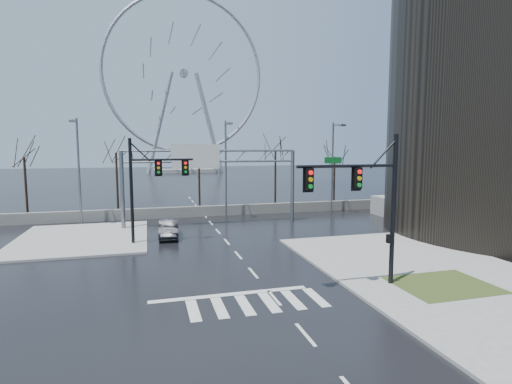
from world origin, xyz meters
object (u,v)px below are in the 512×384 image
object	(u,v)px
sign_gantry	(208,170)
ferris_wheel	(184,80)
signal_mast_near	(371,196)
car	(169,229)
signal_mast_far	(147,181)

from	to	relation	value
sign_gantry	ferris_wheel	world-z (taller)	ferris_wheel
signal_mast_near	car	bearing A→B (deg)	122.41
car	signal_mast_far	bearing A→B (deg)	-127.81
signal_mast_near	car	size ratio (longest dim) A/B	1.84
signal_mast_far	ferris_wheel	distance (m)	89.30
signal_mast_far	ferris_wheel	xyz separation A→B (m)	(10.87, 86.04, 21.30)
signal_mast_near	sign_gantry	size ratio (longest dim) A/B	0.49
signal_mast_far	ferris_wheel	world-z (taller)	ferris_wheel
sign_gantry	car	xyz separation A→B (m)	(-3.90, -4.17, -4.47)
signal_mast_far	sign_gantry	world-z (taller)	signal_mast_far
sign_gantry	car	size ratio (longest dim) A/B	3.77
signal_mast_far	signal_mast_near	bearing A→B (deg)	-49.74
signal_mast_far	car	bearing A→B (deg)	48.94
sign_gantry	car	distance (m)	7.25
signal_mast_far	ferris_wheel	size ratio (longest dim) A/B	0.16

